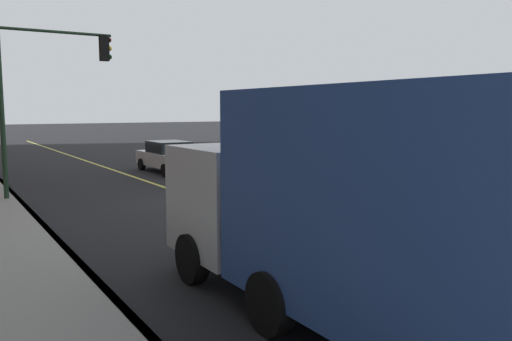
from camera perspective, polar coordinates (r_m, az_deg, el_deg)
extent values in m
plane|color=black|center=(16.98, -4.54, -3.78)|extent=(200.00, 200.00, 0.00)
cube|color=slate|center=(15.29, -23.00, -5.21)|extent=(80.00, 0.16, 0.15)
cube|color=#D8CC4C|center=(16.98, -4.54, -3.76)|extent=(80.00, 0.16, 0.01)
cube|color=tan|center=(14.26, 13.20, -3.24)|extent=(4.21, 1.86, 0.75)
cube|color=black|center=(14.25, 12.94, -0.75)|extent=(1.71, 1.71, 0.48)
cylinder|color=black|center=(14.11, 19.80, -5.12)|extent=(0.60, 0.22, 0.60)
cylinder|color=black|center=(12.75, 14.71, -6.19)|extent=(0.60, 0.22, 0.60)
cylinder|color=black|center=(15.93, 11.93, -3.52)|extent=(0.60, 0.22, 0.60)
cylinder|color=black|center=(14.74, 6.82, -4.25)|extent=(0.60, 0.22, 0.60)
cube|color=#A8AAB2|center=(20.17, -2.19, -0.39)|extent=(4.62, 1.82, 0.57)
cube|color=black|center=(20.30, -2.51, 1.38)|extent=(2.14, 1.68, 0.65)
cylinder|color=black|center=(19.40, 2.35, -1.54)|extent=(0.60, 0.22, 0.60)
cylinder|color=black|center=(18.46, -2.23, -1.97)|extent=(0.60, 0.22, 0.60)
cylinder|color=black|center=(21.96, -2.15, -0.55)|extent=(0.60, 0.22, 0.60)
cylinder|color=black|center=(21.14, -6.35, -0.88)|extent=(0.60, 0.22, 0.60)
cube|color=silver|center=(25.87, -9.57, 1.23)|extent=(4.77, 1.79, 0.67)
cube|color=black|center=(25.86, -9.63, 2.60)|extent=(2.22, 1.64, 0.56)
cylinder|color=black|center=(24.83, -6.30, 0.27)|extent=(0.60, 0.22, 0.60)
cylinder|color=black|center=(24.13, -10.04, 0.01)|extent=(0.60, 0.22, 0.60)
cylinder|color=black|center=(27.69, -9.14, 0.90)|extent=(0.60, 0.22, 0.60)
cylinder|color=black|center=(27.06, -12.55, 0.69)|extent=(0.60, 0.22, 0.60)
cube|color=silver|center=(9.78, -0.89, -3.06)|extent=(2.12, 2.46, 1.99)
cube|color=#2D4C93|center=(6.74, 16.39, -3.68)|extent=(5.30, 2.46, 2.95)
cylinder|color=black|center=(9.47, -7.10, -9.63)|extent=(0.90, 0.28, 0.90)
cylinder|color=black|center=(10.64, 4.63, -7.75)|extent=(0.90, 0.28, 0.90)
cylinder|color=black|center=(7.36, 1.55, -14.47)|extent=(0.90, 0.28, 0.90)
cylinder|color=black|center=(8.82, 14.71, -11.05)|extent=(0.90, 0.28, 0.90)
cylinder|color=#383838|center=(15.96, -8.09, -3.09)|extent=(0.18, 0.18, 0.78)
cylinder|color=#383838|center=(16.17, -8.17, -2.97)|extent=(0.18, 0.18, 0.78)
cube|color=#993F33|center=(15.96, -8.17, -0.61)|extent=(0.42, 0.33, 0.59)
sphere|color=tan|center=(15.92, -8.20, 0.81)|extent=(0.21, 0.21, 0.21)
cube|color=#592626|center=(15.98, -7.57, -0.49)|extent=(0.30, 0.23, 0.34)
cylinder|color=#1E3823|center=(18.95, -26.34, 5.81)|extent=(0.16, 0.16, 6.04)
cylinder|color=#1E3823|center=(19.40, -21.19, 14.13)|extent=(0.10, 3.69, 0.10)
cube|color=black|center=(19.72, -16.47, 12.86)|extent=(0.28, 0.30, 0.90)
sphere|color=#360605|center=(19.80, -15.99, 13.72)|extent=(0.18, 0.18, 0.18)
sphere|color=gold|center=(19.77, -15.96, 12.86)|extent=(0.18, 0.18, 0.18)
sphere|color=black|center=(19.74, -15.93, 12.00)|extent=(0.18, 0.18, 0.18)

